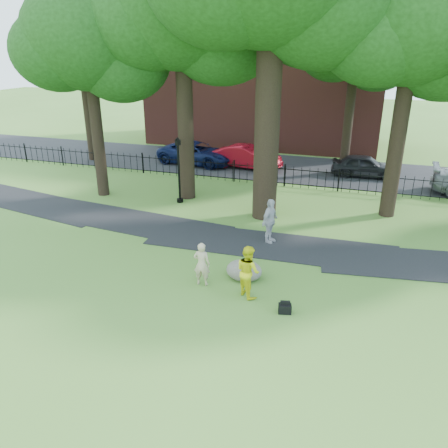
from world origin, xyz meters
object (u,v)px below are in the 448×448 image
(lamppost, at_px, (179,171))
(red_sedan, at_px, (247,157))
(boulder, at_px, (244,269))
(man, at_px, (248,271))
(woman, at_px, (202,264))

(lamppost, xyz_separation_m, red_sedan, (1.49, 7.59, -0.91))
(boulder, height_order, red_sedan, red_sedan)
(man, bearing_deg, woman, 34.71)
(man, relative_size, lamppost, 0.51)
(boulder, height_order, lamppost, lamppost)
(boulder, xyz_separation_m, lamppost, (-5.28, 6.63, 1.28))
(woman, distance_m, lamppost, 8.53)
(woman, xyz_separation_m, man, (1.63, -0.16, 0.09))
(boulder, bearing_deg, woman, -146.12)
(woman, relative_size, lamppost, 0.46)
(red_sedan, bearing_deg, boulder, -155.56)
(red_sedan, bearing_deg, lamppost, 178.40)
(man, bearing_deg, lamppost, -12.92)
(boulder, bearing_deg, red_sedan, 104.95)
(boulder, distance_m, lamppost, 8.57)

